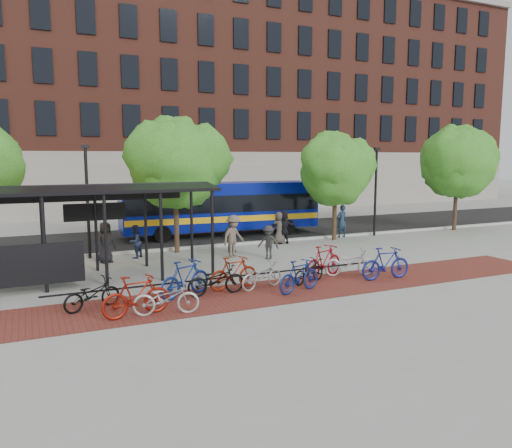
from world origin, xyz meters
name	(u,v)px	position (x,y,z in m)	size (l,w,h in m)	color
ground	(262,260)	(0.00, 0.00, 0.00)	(160.00, 160.00, 0.00)	#9E9E99
asphalt_street	(205,235)	(0.00, 8.00, 0.01)	(160.00, 8.00, 0.01)	black
curb	(229,244)	(0.00, 4.00, 0.06)	(160.00, 0.25, 0.12)	#B7B7B2
brick_strip	(271,292)	(-2.00, -5.00, 0.00)	(24.00, 3.00, 0.01)	maroon
bike_rack_rail	(227,290)	(-3.30, -4.10, 0.00)	(12.00, 0.05, 0.95)	black
building_brick	(241,101)	(10.00, 26.00, 10.00)	(55.00, 14.00, 20.00)	brown
bus_shelter	(67,201)	(-8.13, -0.48, 3.00)	(10.60, 3.07, 3.60)	black
tree_b	(177,160)	(-2.90, 3.35, 4.46)	(5.15, 4.20, 6.47)	#382619
tree_c	(336,167)	(6.09, 3.35, 4.05)	(4.66, 3.80, 5.92)	#382619
tree_d	(458,159)	(15.10, 3.35, 4.47)	(5.39, 4.40, 6.55)	#382619
lamp_post_left	(87,198)	(-7.00, 3.60, 2.75)	(0.35, 0.20, 5.12)	black
lamp_post_right	(376,189)	(9.00, 3.60, 2.75)	(0.35, 0.20, 5.12)	black
bus	(221,205)	(0.81, 7.37, 1.78)	(11.62, 3.23, 3.10)	#071589
bike_0	(92,294)	(-7.81, -4.50, 0.48)	(0.63, 1.82, 0.95)	black
bike_1	(136,296)	(-6.73, -5.73, 0.61)	(0.58, 2.04, 1.23)	maroon
bike_2	(166,298)	(-5.90, -5.93, 0.51)	(0.67, 1.93, 1.01)	#AEAEB0
bike_3	(185,279)	(-4.85, -4.35, 0.62)	(0.59, 2.08, 1.25)	navy
bike_4	(216,280)	(-3.85, -4.54, 0.52)	(0.69, 1.99, 1.04)	black
bike_5	(233,273)	(-3.04, -4.10, 0.58)	(0.55, 1.94, 1.17)	maroon
bike_6	(262,275)	(-2.10, -4.44, 0.48)	(0.63, 1.81, 0.95)	#A0A0A2
bike_7	(299,276)	(-1.14, -5.40, 0.57)	(0.53, 1.89, 1.14)	navy
bike_8	(309,271)	(-0.21, -4.45, 0.44)	(0.58, 1.66, 0.87)	black
bike_9	(324,261)	(0.74, -3.97, 0.63)	(0.59, 2.10, 1.26)	maroon
bike_10	(350,262)	(1.82, -4.12, 0.52)	(0.70, 2.00, 1.05)	#B3B4B6
bike_11	(386,263)	(2.70, -5.19, 0.62)	(0.58, 2.06, 1.24)	navy
pedestrian_0	(106,242)	(-6.46, 2.30, 0.90)	(0.88, 0.57, 1.80)	black
pedestrian_2	(135,242)	(-5.10, 2.78, 0.77)	(0.74, 0.58, 1.53)	#1B2641
pedestrian_3	(233,236)	(-0.92, 1.13, 0.98)	(1.26, 0.73, 1.95)	#66594C
pedestrian_4	(231,236)	(-0.59, 2.25, 0.80)	(0.93, 0.39, 1.59)	#292929
pedestrian_5	(283,227)	(2.84, 3.37, 0.89)	(1.64, 0.52, 1.77)	black
pedestrian_6	(279,228)	(2.61, 3.41, 0.85)	(0.84, 0.54, 1.71)	#433B36
pedestrian_7	(342,221)	(6.83, 3.80, 0.93)	(0.68, 0.45, 1.87)	#1F3249
pedestrian_9	(268,242)	(0.36, 0.10, 0.76)	(0.99, 0.57, 1.53)	#2A2A2A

